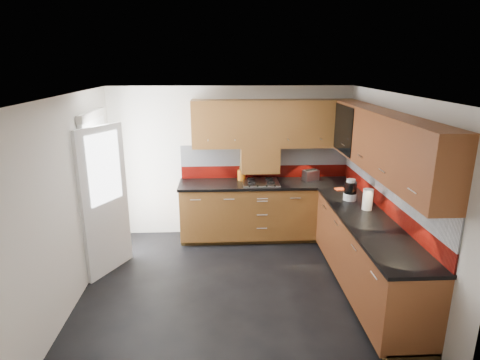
{
  "coord_description": "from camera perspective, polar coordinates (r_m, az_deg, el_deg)",
  "views": [
    {
      "loc": [
        -0.17,
        -4.46,
        2.75
      ],
      "look_at": [
        0.09,
        0.65,
        1.24
      ],
      "focal_mm": 30.0,
      "sensor_mm": 36.0,
      "label": 1
    }
  ],
  "objects": [
    {
      "name": "room",
      "position": [
        4.64,
        -0.67,
        0.82
      ],
      "size": [
        4.0,
        3.8,
        2.64
      ],
      "color": "black"
    },
    {
      "name": "base_cabinets",
      "position": [
        5.8,
        9.75,
        -7.26
      ],
      "size": [
        2.7,
        3.2,
        0.95
      ],
      "color": "brown",
      "rests_on": "room"
    },
    {
      "name": "countertop",
      "position": [
        5.61,
        9.88,
        -2.81
      ],
      "size": [
        2.72,
        3.22,
        0.04
      ],
      "color": "black",
      "rests_on": "base_cabinets"
    },
    {
      "name": "backsplash",
      "position": [
        5.79,
        11.7,
        0.69
      ],
      "size": [
        2.7,
        3.2,
        0.54
      ],
      "color": "maroon",
      "rests_on": "countertop"
    },
    {
      "name": "upper_cabinets",
      "position": [
        5.5,
        11.98,
        6.58
      ],
      "size": [
        2.5,
        3.2,
        0.72
      ],
      "color": "brown",
      "rests_on": "room"
    },
    {
      "name": "extractor_hood",
      "position": [
        6.3,
        2.85,
        2.96
      ],
      "size": [
        0.6,
        0.33,
        0.4
      ],
      "primitive_type": "cube",
      "color": "brown",
      "rests_on": "room"
    },
    {
      "name": "glass_cabinet",
      "position": [
        5.9,
        15.84,
        7.23
      ],
      "size": [
        0.32,
        0.8,
        0.66
      ],
      "color": "black",
      "rests_on": "room"
    },
    {
      "name": "back_door",
      "position": [
        5.72,
        -19.11,
        -1.95
      ],
      "size": [
        0.42,
        1.19,
        2.04
      ],
      "color": "white",
      "rests_on": "room"
    },
    {
      "name": "gas_hob",
      "position": [
        6.23,
        2.96,
        -0.31
      ],
      "size": [
        0.56,
        0.49,
        0.04
      ],
      "color": "silver",
      "rests_on": "countertop"
    },
    {
      "name": "utensil_pot",
      "position": [
        6.36,
        0.22,
        0.87
      ],
      "size": [
        0.13,
        0.13,
        0.45
      ],
      "color": "orange",
      "rests_on": "countertop"
    },
    {
      "name": "toaster",
      "position": [
        6.45,
        10.01,
        0.68
      ],
      "size": [
        0.27,
        0.22,
        0.17
      ],
      "color": "silver",
      "rests_on": "countertop"
    },
    {
      "name": "food_processor",
      "position": [
        5.64,
        15.41,
        -1.45
      ],
      "size": [
        0.18,
        0.18,
        0.29
      ],
      "color": "white",
      "rests_on": "countertop"
    },
    {
      "name": "paper_towel",
      "position": [
        5.34,
        17.7,
        -2.65
      ],
      "size": [
        0.16,
        0.16,
        0.27
      ],
      "primitive_type": "cylinder",
      "rotation": [
        0.0,
        0.0,
        0.33
      ],
      "color": "white",
      "rests_on": "countertop"
    },
    {
      "name": "orange_cloth",
      "position": [
        6.09,
        14.04,
        -1.27
      ],
      "size": [
        0.16,
        0.14,
        0.01
      ],
      "primitive_type": "cube",
      "rotation": [
        0.0,
        0.0,
        0.18
      ],
      "color": "#F94A1B",
      "rests_on": "countertop"
    }
  ]
}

